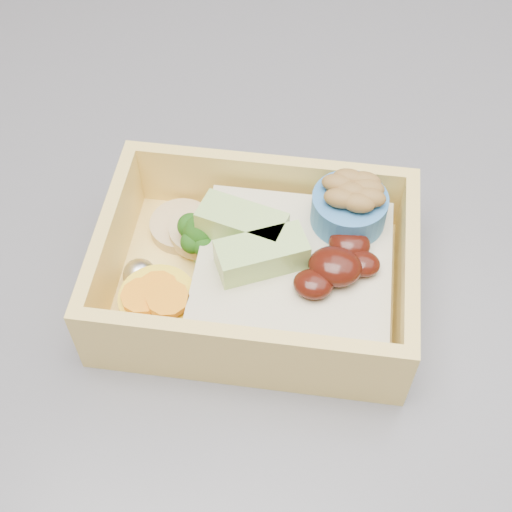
# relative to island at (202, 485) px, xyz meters

# --- Properties ---
(island) EXTENTS (1.24, 0.84, 0.92)m
(island) POSITION_rel_island_xyz_m (0.00, 0.00, 0.00)
(island) COLOR brown
(island) RESTS_ON ground
(bento_box) EXTENTS (0.20, 0.15, 0.07)m
(bento_box) POSITION_rel_island_xyz_m (0.08, -0.01, 0.48)
(bento_box) COLOR #F9D167
(bento_box) RESTS_ON island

